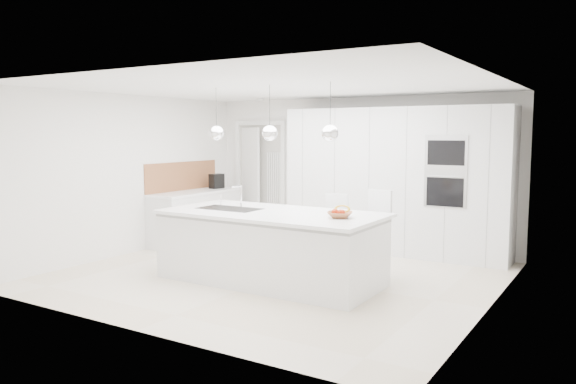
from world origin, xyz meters
The scene contains 27 objects.
floor centered at (0.00, 0.00, 0.00)m, with size 5.50×5.50×0.00m, color beige.
wall_back centered at (0.00, 2.50, 1.25)m, with size 5.50×5.50×0.00m, color white.
wall_left centered at (-2.75, 0.00, 1.25)m, with size 5.00×5.00×0.00m, color white.
ceiling centered at (0.00, 0.00, 2.50)m, with size 5.50×5.50×0.00m, color white.
tall_cabinets centered at (0.80, 2.20, 1.15)m, with size 3.60×0.60×2.30m, color white.
oven_stack centered at (1.70, 1.89, 1.35)m, with size 0.62×0.04×1.05m, color #A5A5A8, non-canonical shape.
doorway_frame centered at (-1.95, 2.47, 1.02)m, with size 1.11×0.08×2.13m, color white, non-canonical shape.
hallway_door centered at (-2.20, 2.42, 1.00)m, with size 0.82×0.04×2.00m, color white.
radiator centered at (-1.63, 2.46, 0.85)m, with size 0.32×0.04×1.40m, color white, non-canonical shape.
left_base_cabinets centered at (-2.45, 1.20, 0.43)m, with size 0.60×1.80×0.86m, color white.
left_worktop centered at (-2.45, 1.20, 0.88)m, with size 0.62×1.82×0.04m, color white.
oak_backsplash centered at (-2.74, 1.20, 1.15)m, with size 0.02×1.80×0.50m, color #A0633C.
island_base centered at (0.10, -0.30, 0.43)m, with size 2.80×1.20×0.86m, color white.
island_worktop centered at (0.10, -0.25, 0.88)m, with size 2.84×1.40×0.04m, color white.
island_sink centered at (-0.55, -0.30, 0.82)m, with size 0.84×0.44×0.18m, color #3F3F42, non-canonical shape.
island_tap centered at (-0.50, -0.10, 1.05)m, with size 0.02×0.02×0.30m, color white.
pendant_left centered at (-0.75, -0.30, 1.90)m, with size 0.20×0.20×0.20m, color white.
pendant_mid centered at (0.10, -0.30, 1.90)m, with size 0.20×0.20×0.20m, color white.
pendant_right centered at (0.95, -0.30, 1.90)m, with size 0.20×0.20×0.20m, color white.
fruit_bowl centered at (1.07, -0.26, 0.94)m, with size 0.30×0.30×0.07m, color #A0633C.
espresso_machine centered at (-2.43, 1.77, 1.03)m, with size 0.16×0.25×0.27m, color black.
bar_stool_left centered at (0.48, 0.71, 0.52)m, with size 0.34×0.48×1.04m, color white, non-canonical shape.
bar_stool_right centered at (1.17, 0.58, 0.57)m, with size 0.38×0.53×1.15m, color white, non-canonical shape.
apple_a centered at (1.10, -0.31, 0.97)m, with size 0.08×0.08×0.08m, color #AE2409.
apple_b centered at (1.12, -0.30, 0.97)m, with size 0.08×0.08×0.08m, color #AE2409.
apple_c centered at (1.03, -0.31, 0.97)m, with size 0.08×0.08×0.08m, color #AE2409.
banana_bunch centered at (1.09, -0.25, 1.01)m, with size 0.19×0.19×0.03m, color yellow.
Camera 1 is at (4.00, -6.20, 1.90)m, focal length 35.00 mm.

